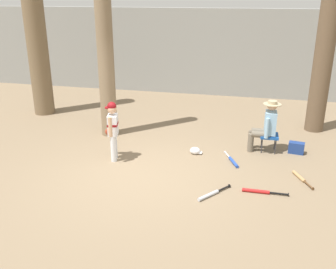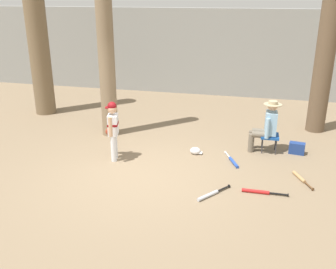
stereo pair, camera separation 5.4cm
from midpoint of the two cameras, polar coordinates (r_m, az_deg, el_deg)
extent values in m
plane|color=#7F6B51|center=(7.67, -3.72, -6.10)|extent=(60.00, 60.00, 0.00)
cube|color=gray|center=(13.66, 4.89, 12.23)|extent=(18.00, 0.36, 2.95)
cylinder|color=#7F6B51|center=(9.35, -9.35, 16.25)|extent=(0.40, 0.40, 5.55)
cone|color=#7F6B51|center=(9.94, -8.44, 0.11)|extent=(0.52, 0.52, 0.24)
cylinder|color=brown|center=(10.32, 23.05, 13.76)|extent=(0.47, 0.47, 4.99)
cone|color=brown|center=(10.84, 21.23, 0.63)|extent=(0.72, 0.72, 0.28)
cylinder|color=white|center=(8.24, -7.97, -2.10)|extent=(0.12, 0.12, 0.58)
cylinder|color=white|center=(8.40, -7.82, -1.63)|extent=(0.12, 0.12, 0.58)
cube|color=white|center=(8.14, -8.07, 1.46)|extent=(0.27, 0.34, 0.44)
cube|color=maroon|center=(8.13, -8.08, 1.60)|extent=(0.28, 0.35, 0.05)
sphere|color=tan|center=(8.03, -8.19, 3.82)|extent=(0.20, 0.20, 0.20)
sphere|color=maroon|center=(8.02, -8.21, 4.23)|extent=(0.19, 0.19, 0.19)
cube|color=maroon|center=(8.04, -8.84, 4.05)|extent=(0.13, 0.16, 0.02)
cylinder|color=tan|center=(7.91, -8.45, 1.16)|extent=(0.10, 0.10, 0.42)
cylinder|color=tan|center=(8.37, -8.13, 1.41)|extent=(0.10, 0.10, 0.40)
ellipsoid|color=#933823|center=(8.45, -8.46, 0.43)|extent=(0.24, 0.17, 0.18)
cube|color=#194C9E|center=(8.93, 15.18, -0.21)|extent=(0.41, 0.41, 0.06)
cylinder|color=#333338|center=(8.85, 14.13, -1.62)|extent=(0.02, 0.02, 0.38)
cylinder|color=#333338|center=(9.13, 14.11, -0.93)|extent=(0.02, 0.02, 0.38)
cylinder|color=#333338|center=(8.86, 16.07, -1.77)|extent=(0.02, 0.02, 0.38)
cylinder|color=#333338|center=(9.14, 15.98, -1.07)|extent=(0.02, 0.02, 0.38)
cylinder|color=#6B6051|center=(8.88, 12.53, -1.23)|extent=(0.13, 0.13, 0.43)
cylinder|color=#6B6051|center=(9.06, 12.55, -0.78)|extent=(0.13, 0.13, 0.43)
cylinder|color=#6B6051|center=(8.81, 13.94, -0.03)|extent=(0.40, 0.16, 0.15)
cylinder|color=#6B6051|center=(8.99, 13.92, 0.40)|extent=(0.40, 0.16, 0.15)
cube|color=#8CB7D8|center=(8.82, 15.37, 1.67)|extent=(0.25, 0.37, 0.52)
cylinder|color=#8CB7D8|center=(8.63, 14.85, 0.88)|extent=(0.09, 0.09, 0.46)
cylinder|color=#8CB7D8|center=(9.05, 14.78, 1.79)|extent=(0.09, 0.09, 0.46)
sphere|color=tan|center=(8.71, 15.61, 4.16)|extent=(0.22, 0.22, 0.22)
cylinder|color=tan|center=(8.70, 15.63, 4.37)|extent=(0.40, 0.40, 0.02)
cylinder|color=tan|center=(8.69, 15.65, 4.58)|extent=(0.20, 0.20, 0.09)
cube|color=navy|center=(9.08, 18.93, -1.96)|extent=(0.36, 0.23, 0.26)
cylinder|color=brown|center=(11.68, -19.28, 17.27)|extent=(0.59, 0.59, 5.97)
cone|color=brown|center=(12.17, -17.64, 3.17)|extent=(0.83, 0.83, 0.35)
cylinder|color=tan|center=(7.95, 19.26, -6.02)|extent=(0.24, 0.43, 0.07)
cylinder|color=brown|center=(7.68, 20.55, -7.18)|extent=(0.15, 0.28, 0.03)
cylinder|color=brown|center=(7.57, 21.10, -7.66)|extent=(0.06, 0.04, 0.06)
cylinder|color=red|center=(7.19, 13.19, -8.31)|extent=(0.49, 0.07, 0.07)
cylinder|color=black|center=(7.21, 16.47, -8.55)|extent=(0.33, 0.03, 0.03)
cylinder|color=black|center=(7.22, 17.78, -8.64)|extent=(0.02, 0.06, 0.06)
cylinder|color=#2347AD|center=(8.25, 10.02, -4.14)|extent=(0.26, 0.46, 0.07)
cylinder|color=silver|center=(8.59, 9.12, -3.05)|extent=(0.16, 0.31, 0.03)
cylinder|color=silver|center=(8.73, 8.78, -2.64)|extent=(0.06, 0.04, 0.06)
cylinder|color=#B7BCC6|center=(6.91, 6.22, -9.10)|extent=(0.34, 0.43, 0.07)
cylinder|color=black|center=(7.17, 8.50, -8.04)|extent=(0.22, 0.28, 0.03)
cylinder|color=black|center=(7.28, 9.37, -7.63)|extent=(0.06, 0.05, 0.06)
ellipsoid|color=silver|center=(8.63, 4.30, -2.45)|extent=(0.24, 0.21, 0.16)
cube|color=silver|center=(8.63, 5.03, -2.75)|extent=(0.10, 0.12, 0.02)
camera|label=1|loc=(0.03, -89.80, 0.08)|focal=40.62mm
camera|label=2|loc=(0.03, 90.20, -0.08)|focal=40.62mm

